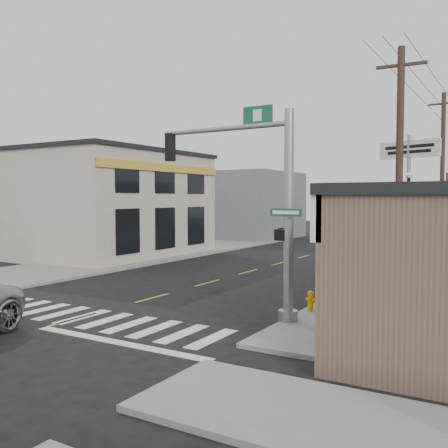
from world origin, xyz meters
The scene contains 18 objects.
ground centered at (0.00, 0.00, 0.00)m, with size 140.00×140.00×0.00m, color black.
sidewalk_right centered at (9.00, 13.00, 0.07)m, with size 6.00×38.00×0.13m, color slate.
sidewalk_left centered at (-9.00, 13.00, 0.07)m, with size 6.00×38.00×0.13m, color slate.
center_line centered at (0.00, 8.00, 0.01)m, with size 0.12×56.00×0.01m, color gold.
crosswalk centered at (0.00, 0.40, 0.01)m, with size 11.00×2.20×0.01m, color silver.
left_building centered at (-13.00, 14.00, 3.40)m, with size 12.00×12.00×6.80m, color #BBAD9C.
bldg_distant_left centered at (-11.00, 32.00, 3.20)m, with size 9.00×10.00×6.40m, color slate.
traffic_signal_pole centered at (5.41, 2.90, 4.09)m, with size 5.26×0.39×6.66m.
guide_sign centered at (6.50, 8.97, 1.97)m, with size 1.62×0.14×2.84m.
fire_hydrant centered at (6.30, 4.57, 0.49)m, with size 0.21×0.21×0.67m.
ped_crossing_sign centered at (6.73, 10.69, 1.80)m, with size 0.93×0.07×2.41m.
lamp_post centered at (8.26, 11.01, 2.95)m, with size 0.63×0.50×4.86m.
dance_center_sign centered at (7.26, 16.07, 5.42)m, with size 3.32×0.21×7.05m.
bare_tree centered at (8.65, 5.57, 3.61)m, with size 2.21×2.21×4.43m.
shrub_front centered at (10.13, 2.56, 0.61)m, with size 1.29×1.29×0.96m, color #183619.
shrub_back centered at (8.39, 9.00, 0.58)m, with size 1.21×1.21×0.91m, color black.
utility_pole_near centered at (9.19, 4.06, 4.31)m, with size 1.42×0.21×8.15m.
utility_pole_far centered at (8.14, 22.04, 5.35)m, with size 1.77×0.27×10.18m.
Camera 1 is at (12.23, -11.17, 3.91)m, focal length 40.00 mm.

